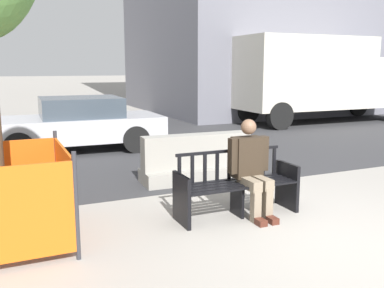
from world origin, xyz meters
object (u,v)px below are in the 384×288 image
Objects in this scene: seated_person at (251,166)px; delivery_truck at (321,76)px; street_bench at (236,187)px; car_sedan_mid at (76,124)px; jersey_barrier_centre at (197,162)px.

delivery_truck is at bearing 44.52° from seated_person.
delivery_truck reaches higher than seated_person.
delivery_truck is (7.68, 7.55, 1.00)m from seated_person.
delivery_truck is (7.86, 7.49, 1.29)m from street_bench.
seated_person is 0.31× the size of car_sedan_mid.
street_bench is at bearing 162.50° from seated_person.
delivery_truck is (9.06, 1.81, 1.04)m from car_sedan_mid.
street_bench is 0.25× the size of delivery_truck.
jersey_barrier_centre is 9.53m from delivery_truck.
jersey_barrier_centre is 4.09m from car_sedan_mid.
car_sedan_mid is at bearing -168.70° from delivery_truck.
seated_person is 10.81m from delivery_truck.
delivery_truck is at bearing 43.62° from street_bench.
jersey_barrier_centre is at bearing 81.46° from street_bench.
street_bench is at bearing -98.54° from jersey_barrier_centre.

